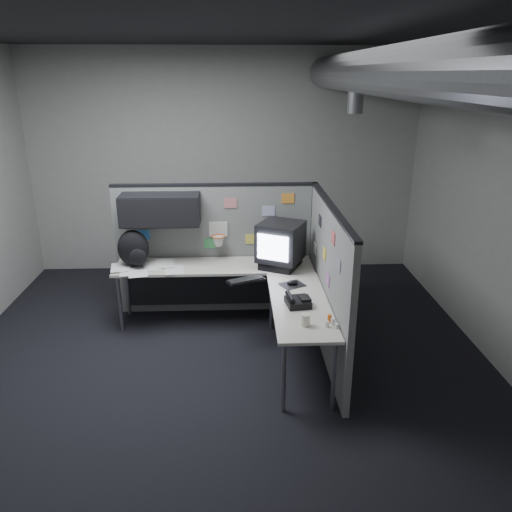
{
  "coord_description": "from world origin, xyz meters",
  "views": [
    {
      "loc": [
        0.17,
        -4.47,
        2.84
      ],
      "look_at": [
        0.36,
        0.35,
        1.07
      ],
      "focal_mm": 35.0,
      "sensor_mm": 36.0,
      "label": 1
    }
  ],
  "objects_px": {
    "desk": "(235,283)",
    "monitor": "(281,244)",
    "backpack": "(134,249)",
    "keyboard": "(246,280)",
    "phone": "(297,301)"
  },
  "relations": [
    {
      "from": "monitor",
      "to": "keyboard",
      "type": "bearing_deg",
      "value": -151.81
    },
    {
      "from": "keyboard",
      "to": "backpack",
      "type": "relative_size",
      "value": 0.99
    },
    {
      "from": "desk",
      "to": "monitor",
      "type": "height_order",
      "value": "monitor"
    },
    {
      "from": "desk",
      "to": "keyboard",
      "type": "relative_size",
      "value": 5.34
    },
    {
      "from": "monitor",
      "to": "phone",
      "type": "height_order",
      "value": "monitor"
    },
    {
      "from": "desk",
      "to": "backpack",
      "type": "xyz_separation_m",
      "value": [
        -1.16,
        0.27,
        0.33
      ]
    },
    {
      "from": "monitor",
      "to": "keyboard",
      "type": "relative_size",
      "value": 1.42
    },
    {
      "from": "desk",
      "to": "backpack",
      "type": "distance_m",
      "value": 1.24
    },
    {
      "from": "keyboard",
      "to": "phone",
      "type": "height_order",
      "value": "phone"
    },
    {
      "from": "backpack",
      "to": "keyboard",
      "type": "bearing_deg",
      "value": -30.84
    },
    {
      "from": "phone",
      "to": "monitor",
      "type": "bearing_deg",
      "value": 96.13
    },
    {
      "from": "desk",
      "to": "monitor",
      "type": "bearing_deg",
      "value": 21.01
    },
    {
      "from": "monitor",
      "to": "backpack",
      "type": "bearing_deg",
      "value": 158.99
    },
    {
      "from": "phone",
      "to": "keyboard",
      "type": "bearing_deg",
      "value": 131.05
    },
    {
      "from": "monitor",
      "to": "keyboard",
      "type": "height_order",
      "value": "monitor"
    }
  ]
}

